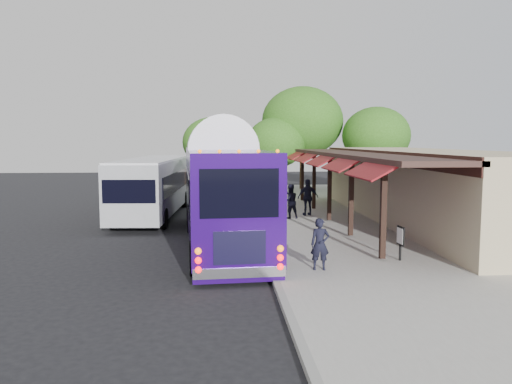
# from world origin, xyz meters

# --- Properties ---
(ground) EXTENTS (90.00, 90.00, 0.00)m
(ground) POSITION_xyz_m (0.00, 0.00, 0.00)
(ground) COLOR black
(ground) RESTS_ON ground
(sidewalk) EXTENTS (10.00, 40.00, 0.15)m
(sidewalk) POSITION_xyz_m (5.00, 4.00, 0.07)
(sidewalk) COLOR #9E9B93
(sidewalk) RESTS_ON ground
(curb) EXTENTS (0.20, 40.00, 0.16)m
(curb) POSITION_xyz_m (0.05, 4.00, 0.07)
(curb) COLOR gray
(curb) RESTS_ON ground
(station_shelter) EXTENTS (8.15, 20.00, 3.60)m
(station_shelter) POSITION_xyz_m (8.38, 4.00, 1.85)
(station_shelter) COLOR tan
(station_shelter) RESTS_ON ground
(coach_bus) EXTENTS (3.57, 12.65, 4.00)m
(coach_bus) POSITION_xyz_m (-1.45, -0.06, 2.15)
(coach_bus) COLOR #280862
(coach_bus) RESTS_ON ground
(city_bus) EXTENTS (3.14, 11.72, 3.12)m
(city_bus) POSITION_xyz_m (-5.05, 7.41, 1.72)
(city_bus) COLOR gray
(city_bus) RESTS_ON ground
(ped_a) EXTENTS (0.60, 0.41, 1.58)m
(ped_a) POSITION_xyz_m (1.51, -5.00, 0.94)
(ped_a) COLOR black
(ped_a) RESTS_ON sidewalk
(ped_b) EXTENTS (0.96, 0.81, 1.73)m
(ped_b) POSITION_xyz_m (2.01, 5.04, 1.02)
(ped_b) COLOR black
(ped_b) RESTS_ON sidewalk
(ped_c) EXTENTS (1.18, 0.65, 1.91)m
(ped_c) POSITION_xyz_m (3.09, 6.01, 1.10)
(ped_c) COLOR black
(ped_c) RESTS_ON sidewalk
(ped_d) EXTENTS (1.17, 1.06, 1.57)m
(ped_d) POSITION_xyz_m (2.27, 10.01, 0.94)
(ped_d) COLOR black
(ped_d) RESTS_ON sidewalk
(sign_board) EXTENTS (0.10, 0.52, 1.13)m
(sign_board) POSITION_xyz_m (4.36, -4.04, 0.92)
(sign_board) COLOR black
(sign_board) RESTS_ON sidewalk
(tree_left) EXTENTS (4.57, 4.57, 5.85)m
(tree_left) POSITION_xyz_m (2.85, 18.90, 3.90)
(tree_left) COLOR #382314
(tree_left) RESTS_ON ground
(tree_mid) EXTENTS (6.55, 6.55, 8.39)m
(tree_mid) POSITION_xyz_m (5.14, 20.46, 5.59)
(tree_mid) COLOR #382314
(tree_mid) RESTS_ON ground
(tree_right) EXTENTS (5.19, 5.19, 6.64)m
(tree_right) POSITION_xyz_m (10.47, 18.01, 4.43)
(tree_right) COLOR #382314
(tree_right) RESTS_ON ground
(tree_far) EXTENTS (4.60, 4.60, 5.89)m
(tree_far) POSITION_xyz_m (-2.15, 19.94, 3.92)
(tree_far) COLOR #382314
(tree_far) RESTS_ON ground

